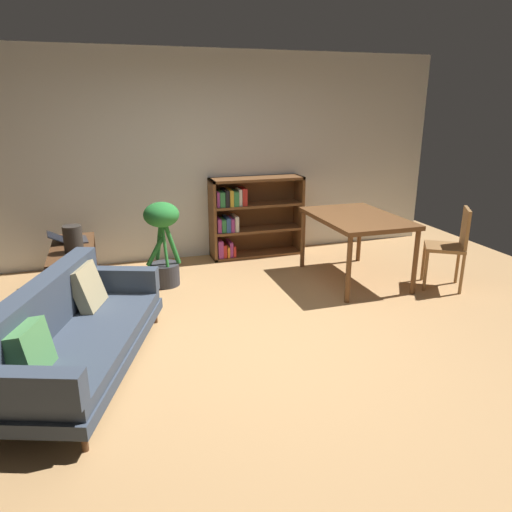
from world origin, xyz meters
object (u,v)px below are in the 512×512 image
fabric_couch (72,332)px  potted_floor_plant (163,239)px  media_console (75,271)px  dining_table (357,222)px  bookshelf (249,217)px  dining_chair_near (452,243)px  open_laptop (70,239)px  desk_speaker (73,239)px

fabric_couch → potted_floor_plant: bearing=61.5°
media_console → dining_table: (3.18, -0.52, 0.45)m
fabric_couch → bookshelf: bookshelf is taller
potted_floor_plant → dining_chair_near: potted_floor_plant is taller
media_console → dining_chair_near: bearing=-15.0°
media_console → fabric_couch: bearing=-88.2°
media_console → open_laptop: size_ratio=2.75×
media_console → dining_chair_near: dining_chair_near is taller
desk_speaker → media_console: bearing=100.1°
fabric_couch → dining_table: bearing=21.2°
open_laptop → potted_floor_plant: bearing=-15.3°
dining_table → dining_chair_near: 1.09m
dining_table → desk_speaker: bearing=174.2°
dining_table → bookshelf: bearing=124.8°
open_laptop → fabric_couch: bearing=-87.5°
open_laptop → dining_table: 3.31m
dining_table → dining_chair_near: dining_chair_near is taller
fabric_couch → desk_speaker: 1.57m
dining_chair_near → fabric_couch: bearing=-170.9°
desk_speaker → dining_table: bearing=-5.8°
media_console → dining_chair_near: 4.24m
media_console → bookshelf: size_ratio=0.97×
potted_floor_plant → dining_chair_near: (3.11, -1.07, -0.03)m
fabric_couch → dining_chair_near: dining_chair_near is taller
desk_speaker → dining_chair_near: size_ratio=0.31×
open_laptop → dining_chair_near: dining_chair_near is taller
bookshelf → dining_chair_near: bearing=-46.0°
potted_floor_plant → dining_chair_near: bearing=-19.0°
desk_speaker → potted_floor_plant: (0.95, 0.18, -0.13)m
open_laptop → desk_speaker: 0.47m
potted_floor_plant → dining_table: size_ratio=0.74×
potted_floor_plant → dining_table: potted_floor_plant is taller
potted_floor_plant → dining_table: bearing=-12.8°
open_laptop → bookshelf: bookshelf is taller
fabric_couch → potted_floor_plant: potted_floor_plant is taller
media_console → potted_floor_plant: bearing=-1.5°
fabric_couch → potted_floor_plant: (0.93, 1.71, 0.21)m
media_console → bookshelf: 2.41m
desk_speaker → potted_floor_plant: potted_floor_plant is taller
potted_floor_plant → media_console: bearing=178.5°
desk_speaker → bookshelf: size_ratio=0.23×
fabric_couch → open_laptop: bearing=92.5°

